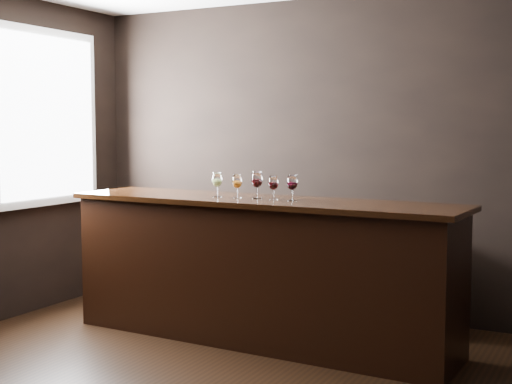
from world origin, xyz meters
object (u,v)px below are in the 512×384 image
at_px(glass_red_a, 257,180).
at_px(glass_red_c, 292,183).
at_px(bar_counter, 260,273).
at_px(glass_red_b, 273,183).
at_px(back_bar_shelf, 311,273).
at_px(glass_amber, 237,182).
at_px(glass_white, 217,180).

distance_m(glass_red_a, glass_red_c, 0.31).
relative_size(bar_counter, glass_red_c, 15.75).
distance_m(bar_counter, glass_red_b, 0.71).
height_order(bar_counter, glass_red_c, glass_red_c).
height_order(bar_counter, glass_red_b, glass_red_b).
bearing_deg(glass_red_b, glass_red_c, 2.20).
xyz_separation_m(back_bar_shelf, glass_red_a, (-0.09, -0.87, 0.87)).
bearing_deg(back_bar_shelf, glass_red_a, -95.66).
height_order(glass_amber, glass_red_a, glass_red_a).
bearing_deg(glass_white, glass_red_b, -0.94).
bearing_deg(glass_white, back_bar_shelf, 64.09).
height_order(glass_red_a, glass_red_c, glass_red_a).
xyz_separation_m(glass_white, glass_red_a, (0.35, 0.02, 0.01)).
relative_size(glass_amber, glass_red_b, 1.00).
height_order(bar_counter, glass_red_a, glass_red_a).
bearing_deg(glass_white, bar_counter, 2.32).
relative_size(back_bar_shelf, glass_white, 10.99).
bearing_deg(glass_amber, glass_red_a, 6.62).
bearing_deg(glass_red_b, glass_white, 179.06).
bearing_deg(glass_red_c, bar_counter, 176.49).
distance_m(glass_red_a, glass_red_b, 0.15).
relative_size(back_bar_shelf, glass_amber, 11.64).
distance_m(bar_counter, glass_white, 0.80).
height_order(back_bar_shelf, glass_white, glass_white).
distance_m(back_bar_shelf, glass_red_b, 1.24).
bearing_deg(glass_red_b, back_bar_shelf, 94.18).
distance_m(bar_counter, glass_red_a, 0.72).
bearing_deg(back_bar_shelf, glass_white, -115.91).
bearing_deg(bar_counter, glass_white, -175.10).
height_order(back_bar_shelf, glass_red_c, glass_red_c).
bearing_deg(bar_counter, glass_red_a, 178.28).
height_order(glass_amber, glass_red_b, same).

